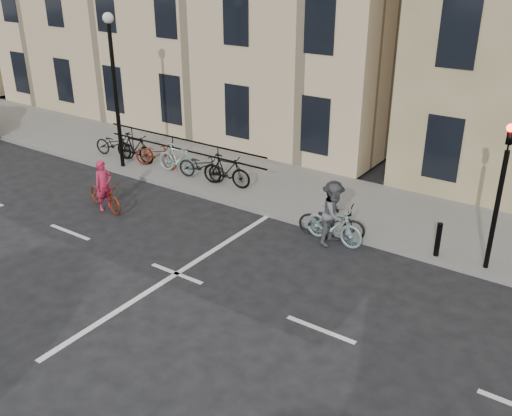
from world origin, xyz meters
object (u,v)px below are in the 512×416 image
Objects in this scene: cyclist_grey at (334,220)px; lamp_post at (114,73)px; traffic_light at (502,180)px; cyclist_pink at (105,193)px; cyclist_dark at (332,216)px.

lamp_post is at bearing 90.43° from cyclist_grey.
cyclist_pink is at bearing -165.98° from traffic_light.
cyclist_dark is at bearing -173.72° from traffic_light.
traffic_light reaches higher than cyclist_dark.
cyclist_grey reaches higher than cyclist_dark.
traffic_light is 0.74× the size of lamp_post.
cyclist_pink is at bearing 111.34° from cyclist_grey.
cyclist_dark is (8.70, -0.50, -2.84)m from lamp_post.
cyclist_pink is at bearing -51.96° from lamp_post.
traffic_light is 2.17× the size of cyclist_grey.
traffic_light is at bearing -97.73° from cyclist_dark.
cyclist_grey is at bearing -169.70° from traffic_light.
lamp_post reaches higher than cyclist_grey.
cyclist_pink is 1.02× the size of cyclist_grey.
cyclist_grey is (8.88, -0.75, -2.80)m from lamp_post.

